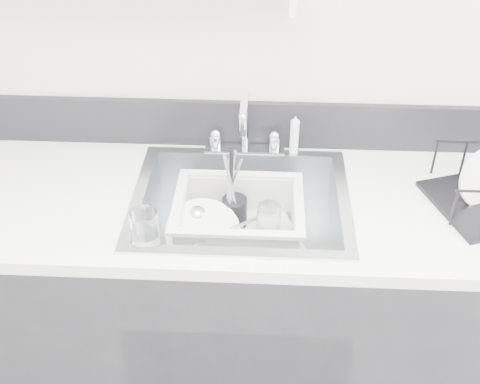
{
  "coord_description": "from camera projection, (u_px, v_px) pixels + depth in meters",
  "views": [
    {
      "loc": [
        0.07,
        -0.22,
        1.99
      ],
      "look_at": [
        0.0,
        1.14,
        0.98
      ],
      "focal_mm": 45.0,
      "sensor_mm": 36.0,
      "label": 1
    }
  ],
  "objects": [
    {
      "name": "tumbler_in_tub",
      "position": [
        269.0,
        220.0,
        1.85
      ],
      "size": [
        0.09,
        0.09,
        0.11
      ],
      "primitive_type": "cylinder",
      "rotation": [
        0.0,
        0.0,
        0.16
      ],
      "color": "white",
      "rests_on": "wash_tub"
    },
    {
      "name": "side_sprayer",
      "position": [
        294.0,
        135.0,
        1.93
      ],
      "size": [
        0.03,
        0.03,
        0.14
      ],
      "primitive_type": "cylinder",
      "color": "silver",
      "rests_on": "counter_run"
    },
    {
      "name": "faucet",
      "position": [
        245.0,
        138.0,
        1.93
      ],
      "size": [
        0.26,
        0.18,
        0.23
      ],
      "color": "silver",
      "rests_on": "counter_run"
    },
    {
      "name": "backsplash",
      "position": [
        245.0,
        124.0,
        1.97
      ],
      "size": [
        3.2,
        0.02,
        0.16
      ],
      "primitive_type": "cube",
      "color": "black",
      "rests_on": "counter_run"
    },
    {
      "name": "plate_stack",
      "position": [
        206.0,
        239.0,
        1.82
      ],
      "size": [
        0.27,
        0.27,
        0.11
      ],
      "rotation": [
        0.0,
        0.0,
        -0.05
      ],
      "color": "white",
      "rests_on": "wash_tub"
    },
    {
      "name": "tumbler_counter",
      "position": [
        145.0,
        229.0,
        1.58
      ],
      "size": [
        0.09,
        0.09,
        0.1
      ],
      "primitive_type": "cylinder",
      "rotation": [
        0.0,
        0.0,
        0.15
      ],
      "color": "white",
      "rests_on": "counter_run"
    },
    {
      "name": "bowl_small",
      "position": [
        274.0,
        247.0,
        1.8
      ],
      "size": [
        0.13,
        0.13,
        0.04
      ],
      "primitive_type": "imported",
      "rotation": [
        0.0,
        0.0,
        -0.14
      ],
      "color": "white",
      "rests_on": "wash_tub"
    },
    {
      "name": "counter_run",
      "position": [
        241.0,
        306.0,
        2.05
      ],
      "size": [
        3.2,
        0.62,
        0.92
      ],
      "color": "black",
      "rests_on": "ground"
    },
    {
      "name": "room_shell",
      "position": [
        206.0,
        85.0,
        0.67
      ],
      "size": [
        3.5,
        3.0,
        2.6
      ],
      "color": "silver",
      "rests_on": "ground"
    },
    {
      "name": "wash_tub",
      "position": [
        239.0,
        221.0,
        1.84
      ],
      "size": [
        0.47,
        0.42,
        0.15
      ],
      "primitive_type": null,
      "rotation": [
        0.0,
        0.0,
        0.34
      ],
      "color": "silver",
      "rests_on": "sink"
    },
    {
      "name": "sink",
      "position": [
        241.0,
        222.0,
        1.83
      ],
      "size": [
        0.64,
        0.52,
        0.2
      ],
      "primitive_type": null,
      "color": "silver",
      "rests_on": "counter_run"
    },
    {
      "name": "utensil_cup",
      "position": [
        234.0,
        209.0,
        1.88
      ],
      "size": [
        0.08,
        0.08,
        0.26
      ],
      "rotation": [
        0.0,
        0.0,
        0.35
      ],
      "color": "black",
      "rests_on": "wash_tub"
    },
    {
      "name": "ladle",
      "position": [
        214.0,
        233.0,
        1.82
      ],
      "size": [
        0.29,
        0.27,
        0.08
      ],
      "primitive_type": null,
      "rotation": [
        0.0,
        0.0,
        -0.7
      ],
      "color": "silver",
      "rests_on": "wash_tub"
    }
  ]
}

